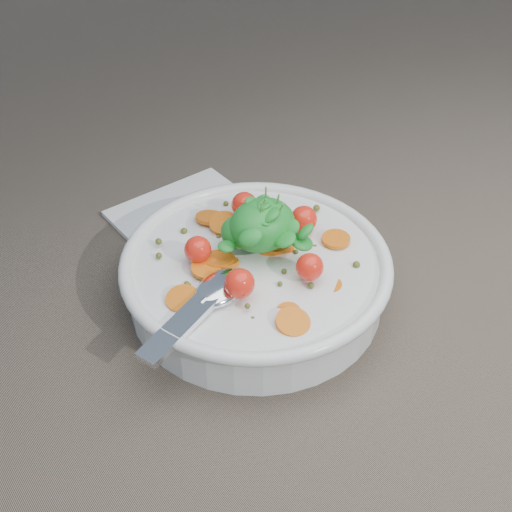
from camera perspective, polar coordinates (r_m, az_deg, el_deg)
ground at (r=0.63m, az=2.42°, el=-3.15°), size 6.00×6.00×0.00m
bowl at (r=0.60m, az=-0.01°, el=-1.58°), size 0.27×0.25×0.11m
napkin at (r=0.72m, az=-5.91°, el=3.51°), size 0.15×0.14×0.01m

